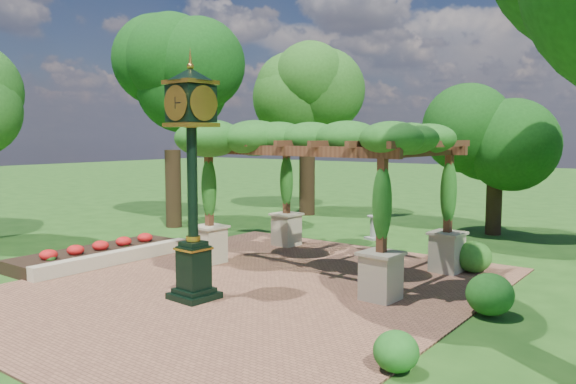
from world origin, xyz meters
The scene contains 13 objects.
ground centered at (0.00, 0.00, 0.00)m, with size 120.00×120.00×0.00m, color #1E4714.
brick_plaza centered at (0.00, 1.00, 0.02)m, with size 10.00×12.00×0.04m, color brown.
border_wall centered at (-4.60, 0.50, 0.20)m, with size 0.35×5.00×0.40m, color #C6B793.
flower_bed centered at (-5.50, 0.50, 0.18)m, with size 1.50×5.00×0.36m, color red.
pedestal_clock centered at (-0.33, -0.53, 3.08)m, with size 1.07×1.07×5.16m.
pergola centered at (0.31, 3.75, 3.36)m, with size 6.73×4.45×4.10m.
sundial centered at (-0.70, 8.43, 0.37)m, with size 0.60×0.60×0.85m.
shrub_front centered at (5.00, -1.37, 0.36)m, with size 0.71×0.71×0.64m, color #1C5919.
shrub_mid centered at (5.28, 2.26, 0.47)m, with size 0.95×0.95×0.85m, color #1D5919.
shrub_back centered at (3.80, 5.62, 0.46)m, with size 0.93×0.93×0.84m, color #2B681E.
tree_west_near centered at (-8.42, 6.03, 5.46)m, with size 3.84×3.84×7.96m.
tree_west_far centered at (-6.18, 12.13, 5.53)m, with size 3.76×3.76×8.10m.
tree_north centered at (2.35, 12.00, 4.04)m, with size 3.07×3.07×5.92m.
Camera 1 is at (8.68, -8.97, 3.64)m, focal length 35.00 mm.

